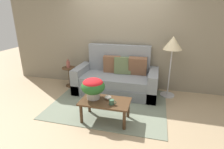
{
  "coord_description": "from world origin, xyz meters",
  "views": [
    {
      "loc": [
        0.97,
        -3.35,
        1.99
      ],
      "look_at": [
        0.07,
        0.13,
        0.72
      ],
      "focal_mm": 28.78,
      "sensor_mm": 36.0,
      "label": 1
    }
  ],
  "objects_px": {
    "couch": "(117,79)",
    "table_vase": "(68,64)",
    "floor_lamp": "(173,47)",
    "coffee_mug": "(112,102)",
    "coffee_table": "(105,104)",
    "side_table": "(69,73)",
    "potted_plant": "(93,86)",
    "snack_bowl": "(108,97)"
  },
  "relations": [
    {
      "from": "coffee_table",
      "to": "table_vase",
      "type": "relative_size",
      "value": 4.07
    },
    {
      "from": "couch",
      "to": "coffee_mug",
      "type": "distance_m",
      "value": 1.45
    },
    {
      "from": "coffee_table",
      "to": "side_table",
      "type": "distance_m",
      "value": 1.99
    },
    {
      "from": "couch",
      "to": "side_table",
      "type": "distance_m",
      "value": 1.36
    },
    {
      "from": "coffee_mug",
      "to": "table_vase",
      "type": "height_order",
      "value": "table_vase"
    },
    {
      "from": "potted_plant",
      "to": "side_table",
      "type": "bearing_deg",
      "value": 132.18
    },
    {
      "from": "couch",
      "to": "coffee_mug",
      "type": "height_order",
      "value": "couch"
    },
    {
      "from": "side_table",
      "to": "floor_lamp",
      "type": "height_order",
      "value": "floor_lamp"
    },
    {
      "from": "side_table",
      "to": "coffee_mug",
      "type": "relative_size",
      "value": 4.06
    },
    {
      "from": "potted_plant",
      "to": "coffee_mug",
      "type": "distance_m",
      "value": 0.47
    },
    {
      "from": "floor_lamp",
      "to": "table_vase",
      "type": "height_order",
      "value": "floor_lamp"
    },
    {
      "from": "snack_bowl",
      "to": "table_vase",
      "type": "bearing_deg",
      "value": 139.17
    },
    {
      "from": "couch",
      "to": "table_vase",
      "type": "xyz_separation_m",
      "value": [
        -1.36,
        0.04,
        0.28
      ]
    },
    {
      "from": "coffee_table",
      "to": "side_table",
      "type": "bearing_deg",
      "value": 136.53
    },
    {
      "from": "floor_lamp",
      "to": "snack_bowl",
      "type": "distance_m",
      "value": 1.92
    },
    {
      "from": "coffee_mug",
      "to": "potted_plant",
      "type": "bearing_deg",
      "value": 159.56
    },
    {
      "from": "side_table",
      "to": "coffee_mug",
      "type": "distance_m",
      "value": 2.17
    },
    {
      "from": "couch",
      "to": "side_table",
      "type": "xyz_separation_m",
      "value": [
        -1.36,
        0.04,
        0.02
      ]
    },
    {
      "from": "couch",
      "to": "side_table",
      "type": "height_order",
      "value": "couch"
    },
    {
      "from": "couch",
      "to": "potted_plant",
      "type": "xyz_separation_m",
      "value": [
        -0.17,
        -1.28,
        0.3
      ]
    },
    {
      "from": "couch",
      "to": "table_vase",
      "type": "height_order",
      "value": "couch"
    },
    {
      "from": "floor_lamp",
      "to": "potted_plant",
      "type": "height_order",
      "value": "floor_lamp"
    },
    {
      "from": "potted_plant",
      "to": "snack_bowl",
      "type": "distance_m",
      "value": 0.35
    },
    {
      "from": "side_table",
      "to": "snack_bowl",
      "type": "distance_m",
      "value": 1.96
    },
    {
      "from": "coffee_mug",
      "to": "table_vase",
      "type": "bearing_deg",
      "value": 137.59
    },
    {
      "from": "floor_lamp",
      "to": "table_vase",
      "type": "relative_size",
      "value": 6.4
    },
    {
      "from": "couch",
      "to": "table_vase",
      "type": "relative_size",
      "value": 9.0
    },
    {
      "from": "coffee_table",
      "to": "potted_plant",
      "type": "bearing_deg",
      "value": 168.81
    },
    {
      "from": "side_table",
      "to": "table_vase",
      "type": "relative_size",
      "value": 2.37
    },
    {
      "from": "coffee_table",
      "to": "coffee_mug",
      "type": "height_order",
      "value": "coffee_mug"
    },
    {
      "from": "coffee_table",
      "to": "side_table",
      "type": "relative_size",
      "value": 1.72
    },
    {
      "from": "coffee_table",
      "to": "table_vase",
      "type": "xyz_separation_m",
      "value": [
        -1.45,
        1.36,
        0.29
      ]
    },
    {
      "from": "potted_plant",
      "to": "snack_bowl",
      "type": "height_order",
      "value": "potted_plant"
    },
    {
      "from": "potted_plant",
      "to": "table_vase",
      "type": "bearing_deg",
      "value": 132.41
    },
    {
      "from": "couch",
      "to": "snack_bowl",
      "type": "relative_size",
      "value": 15.71
    },
    {
      "from": "coffee_table",
      "to": "potted_plant",
      "type": "xyz_separation_m",
      "value": [
        -0.25,
        0.05,
        0.31
      ]
    },
    {
      "from": "coffee_table",
      "to": "side_table",
      "type": "xyz_separation_m",
      "value": [
        -1.44,
        1.37,
        0.03
      ]
    },
    {
      "from": "coffee_table",
      "to": "coffee_mug",
      "type": "bearing_deg",
      "value": -33.26
    },
    {
      "from": "floor_lamp",
      "to": "table_vase",
      "type": "distance_m",
      "value": 2.7
    },
    {
      "from": "table_vase",
      "to": "snack_bowl",
      "type": "bearing_deg",
      "value": -40.83
    },
    {
      "from": "floor_lamp",
      "to": "coffee_table",
      "type": "bearing_deg",
      "value": -130.17
    },
    {
      "from": "snack_bowl",
      "to": "couch",
      "type": "bearing_deg",
      "value": 95.3
    }
  ]
}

